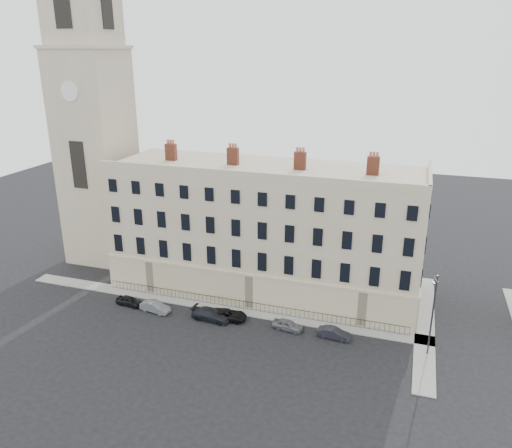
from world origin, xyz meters
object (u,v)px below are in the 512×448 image
object	(u,v)px
car_c	(211,314)
car_f	(334,333)
car_e	(288,325)
car_b	(155,307)
streetlamp	(433,312)
car_a	(129,301)
car_d	(228,315)

from	to	relation	value
car_c	car_f	distance (m)	13.27
car_f	car_e	bearing A→B (deg)	93.30
car_b	streetlamp	bearing A→B (deg)	-80.24
car_e	car_a	bearing A→B (deg)	98.94
car_a	streetlamp	distance (m)	32.76
car_a	car_c	xyz separation A→B (m)	(10.20, -0.09, 0.10)
car_d	car_f	xyz separation A→B (m)	(11.55, -0.10, -0.01)
car_e	car_f	size ratio (longest dim) A/B	0.98
car_d	car_e	xyz separation A→B (m)	(6.71, -0.00, -0.01)
car_a	car_c	distance (m)	10.20
car_a	streetlamp	size ratio (longest dim) A/B	0.38
car_b	car_d	distance (m)	8.40
streetlamp	car_c	bearing A→B (deg)	167.14
car_f	streetlamp	bearing A→B (deg)	-86.66
car_b	car_f	distance (m)	19.92
car_b	streetlamp	xyz separation A→B (m)	(28.95, 0.64, 4.07)
car_c	car_f	world-z (taller)	car_c
car_a	car_c	world-z (taller)	car_c
car_a	car_c	bearing A→B (deg)	-85.00
car_a	car_f	world-z (taller)	car_f
car_d	car_f	size ratio (longest dim) A/B	1.22
car_a	car_e	size ratio (longest dim) A/B	0.97
car_c	streetlamp	bearing A→B (deg)	-84.86
car_b	streetlamp	world-z (taller)	streetlamp
car_a	streetlamp	xyz separation A→B (m)	(32.51, 0.25, 4.10)
car_a	car_e	world-z (taller)	car_e
car_a	car_d	world-z (taller)	car_d
car_b	car_e	bearing A→B (deg)	-78.06
car_c	car_b	bearing A→B (deg)	96.89
car_c	car_d	world-z (taller)	car_c
car_a	streetlamp	world-z (taller)	streetlamp
car_a	car_c	size ratio (longest dim) A/B	0.72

